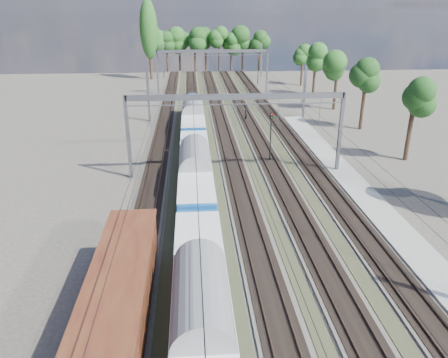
{
  "coord_description": "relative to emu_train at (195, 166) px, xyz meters",
  "views": [
    {
      "loc": [
        -4.75,
        -15.2,
        17.63
      ],
      "look_at": [
        -1.93,
        21.72,
        2.8
      ],
      "focal_mm": 35.0,
      "sensor_mm": 36.0,
      "label": 1
    }
  ],
  "objects": [
    {
      "name": "worker",
      "position": [
        8.64,
        28.62,
        -1.87
      ],
      "size": [
        0.63,
        0.76,
        1.78
      ],
      "primitive_type": "imported",
      "rotation": [
        0.0,
        0.0,
        1.94
      ],
      "color": "black",
      "rests_on": "ground"
    },
    {
      "name": "emu_train",
      "position": [
        0.0,
        0.0,
        0.0
      ],
      "size": [
        3.2,
        67.65,
        4.68
      ],
      "color": "black",
      "rests_on": "ground"
    },
    {
      "name": "tree_belt",
      "position": [
        11.72,
        68.63,
        5.24
      ],
      "size": [
        39.99,
        98.19,
        11.69
      ],
      "color": "black",
      "rests_on": "ground"
    },
    {
      "name": "signal_near",
      "position": [
        9.06,
        8.48,
        1.01
      ],
      "size": [
        0.41,
        0.37,
        5.95
      ],
      "rotation": [
        0.0,
        0.0,
        -0.23
      ],
      "color": "black",
      "rests_on": "ground"
    },
    {
      "name": "catenary",
      "position": [
        4.83,
        27.13,
        3.64
      ],
      "size": [
        25.65,
        130.0,
        9.0
      ],
      "color": "slate",
      "rests_on": "ground"
    },
    {
      "name": "platform",
      "position": [
        16.5,
        -5.55,
        -2.61
      ],
      "size": [
        3.0,
        70.0,
        0.3
      ],
      "primitive_type": "cube",
      "color": "gray",
      "rests_on": "ground"
    },
    {
      "name": "freight_boxcar",
      "position": [
        -4.5,
        -20.28,
        -0.31
      ],
      "size": [
        3.21,
        15.52,
        4.0
      ],
      "color": "black",
      "rests_on": "ground"
    },
    {
      "name": "signal_far",
      "position": [
        15.79,
        63.39,
        1.16
      ],
      "size": [
        0.41,
        0.38,
        6.19
      ],
      "rotation": [
        0.0,
        0.0,
        -0.16
      ],
      "color": "black",
      "rests_on": "ground"
    },
    {
      "name": "poplar",
      "position": [
        -10.0,
        72.45,
        9.13
      ],
      "size": [
        4.4,
        4.4,
        19.04
      ],
      "color": "black",
      "rests_on": "ground"
    },
    {
      "name": "track_bed",
      "position": [
        4.5,
        19.45,
        -2.66
      ],
      "size": [
        21.0,
        130.0,
        0.34
      ],
      "color": "#47423A",
      "rests_on": "ground"
    }
  ]
}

